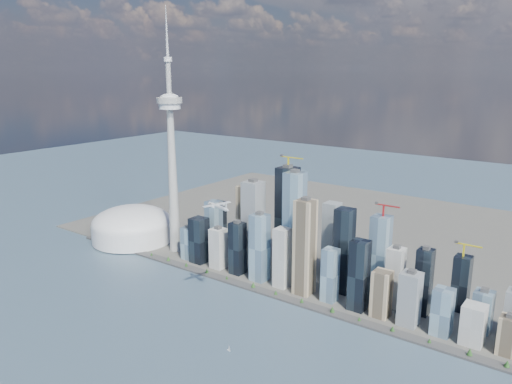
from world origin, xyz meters
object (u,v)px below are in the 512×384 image
Objects in this scene: airplane at (218,206)px; sailboat_west at (229,349)px; needle_tower at (172,154)px; dome_stadium at (132,226)px.

sailboat_west is (80.15, -73.59, -198.88)m from airplane.
airplane is 5.43× the size of sailboat_west.
needle_tower reaches higher than dome_stadium.
dome_stadium is (-140.00, -10.00, -196.40)m from needle_tower.
needle_tower reaches higher than sailboat_west.
dome_stadium reaches higher than sailboat_west.
sailboat_west is at bearing -25.79° from dome_stadium.
needle_tower is 512.69m from sailboat_west.
needle_tower is 351.19m from airplane.
sailboat_west is (516.25, -249.43, -35.93)m from dome_stadium.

